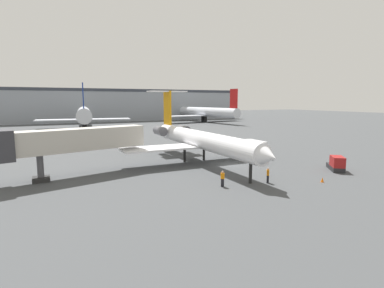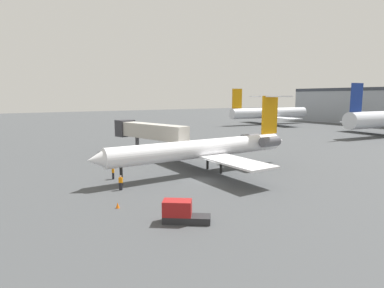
{
  "view_description": "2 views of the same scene",
  "coord_description": "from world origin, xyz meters",
  "views": [
    {
      "loc": [
        -23.29,
        -36.21,
        8.96
      ],
      "look_at": [
        -5.27,
        0.86,
        3.11
      ],
      "focal_mm": 28.82,
      "sensor_mm": 36.0,
      "label": 1
    },
    {
      "loc": [
        32.9,
        -22.79,
        10.52
      ],
      "look_at": [
        -5.46,
        1.8,
        3.82
      ],
      "focal_mm": 30.38,
      "sensor_mm": 36.0,
      "label": 2
    }
  ],
  "objects": [
    {
      "name": "ground_plane",
      "position": [
        0.0,
        0.0,
        -0.05
      ],
      "size": [
        400.0,
        400.0,
        0.1
      ],
      "primitive_type": "cube",
      "color": "#424447"
    },
    {
      "name": "traffic_cone_near",
      "position": [
        4.14,
        -12.75,
        0.28
      ],
      "size": [
        0.36,
        0.36,
        0.55
      ],
      "color": "orange",
      "rests_on": "ground_plane"
    },
    {
      "name": "ground_crew_loader",
      "position": [
        -6.72,
        -9.41,
        0.86
      ],
      "size": [
        0.48,
        0.42,
        1.69
      ],
      "color": "black",
      "rests_on": "ground_plane"
    },
    {
      "name": "ground_crew_marshaller",
      "position": [
        -1.49,
        -10.34,
        0.86
      ],
      "size": [
        0.46,
        0.47,
        1.69
      ],
      "color": "black",
      "rests_on": "ground_plane"
    },
    {
      "name": "baggage_tug_lead",
      "position": [
        10.4,
        -9.43,
        0.84
      ],
      "size": [
        3.52,
        4.04,
        1.9
      ],
      "color": "#262628",
      "rests_on": "ground_plane"
    },
    {
      "name": "jet_bridge",
      "position": [
        -21.21,
        1.9,
        4.29
      ],
      "size": [
        17.68,
        7.06,
        5.97
      ],
      "color": "#B7B2A8",
      "rests_on": "ground_plane"
    },
    {
      "name": "parked_airliner_west_end",
      "position": [
        -55.17,
        68.43,
        4.22
      ],
      "size": [
        28.72,
        33.78,
        13.23
      ],
      "color": "silver",
      "rests_on": "ground_plane"
    },
    {
      "name": "regional_jet",
      "position": [
        -3.29,
        3.24,
        3.54
      ],
      "size": [
        22.15,
        31.55,
        10.62
      ],
      "color": "white",
      "rests_on": "ground_plane"
    }
  ]
}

